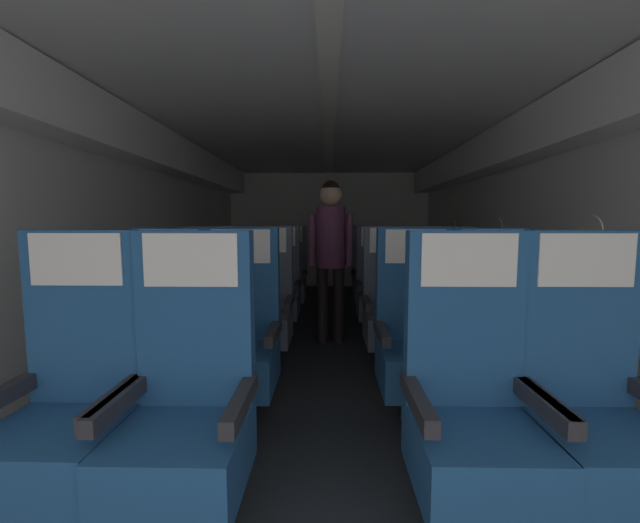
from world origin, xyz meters
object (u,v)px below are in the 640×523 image
seat_a_right_aisle (592,414)px  seat_e_right_aisle (406,279)px  seat_c_left_window (209,309)px  seat_b_left_aisle (239,342)px  seat_c_left_aisle (263,309)px  seat_a_left_aisle (186,413)px  seat_b_right_window (416,342)px  seat_b_right_aisle (494,343)px  seat_a_right_window (471,413)px  seat_e_left_aisle (288,279)px  seat_c_right_aisle (448,310)px  seat_e_right_window (371,279)px  seat_d_left_aisle (277,291)px  seat_d_right_window (379,291)px  seat_b_left_window (166,341)px  seat_a_left_window (69,410)px  seat_e_left_window (251,279)px  seat_d_right_aisle (422,291)px  flight_attendant (330,244)px  seat_c_right_window (392,310)px  seat_d_left_window (234,291)px

seat_a_right_aisle → seat_e_right_aisle: (-0.01, 3.42, 0.00)m
seat_c_left_window → seat_b_left_aisle: bearing=-62.9°
seat_c_left_aisle → seat_a_left_aisle: bearing=-89.8°
seat_b_right_window → seat_b_right_aisle: bearing=-2.3°
seat_a_right_window → seat_e_left_aisle: size_ratio=1.00×
seat_c_right_aisle → seat_e_right_window: (-0.44, 1.69, 0.00)m
seat_d_left_aisle → seat_d_right_window: size_ratio=1.00×
seat_b_left_window → seat_c_left_window: (-0.01, 0.86, 0.00)m
seat_a_right_window → seat_b_left_aisle: bearing=141.1°
seat_a_left_aisle → seat_b_right_window: same height
seat_a_left_window → seat_d_right_window: (1.47, 2.57, 0.00)m
seat_a_right_window → seat_d_left_aisle: size_ratio=1.00×
seat_d_left_aisle → seat_e_left_window: same height
seat_a_left_window → seat_a_right_aisle: bearing=0.3°
seat_a_right_window → seat_b_right_window: same height
seat_e_left_aisle → seat_e_right_window: bearing=-0.9°
seat_e_right_window → seat_a_left_aisle: bearing=-106.8°
seat_a_right_window → seat_c_right_aisle: same height
seat_e_left_window → seat_e_right_window: (1.49, -0.01, 0.00)m
seat_d_right_aisle → seat_c_left_aisle: bearing=-149.7°
seat_b_right_aisle → seat_c_right_aisle: 0.88m
seat_c_right_aisle → flight_attendant: bearing=144.2°
seat_a_left_aisle → seat_c_left_window: same height
seat_a_right_aisle → seat_b_left_window: (-1.91, 0.84, 0.00)m
seat_c_right_aisle → seat_c_right_window: 0.45m
seat_c_right_aisle → seat_b_right_window: bearing=-117.4°
seat_e_right_window → seat_a_right_window: bearing=-90.0°
seat_a_right_aisle → seat_d_right_aisle: 2.57m
seat_d_right_window → seat_e_right_aisle: bearing=62.8°
seat_b_right_aisle → seat_c_right_window: bearing=117.6°
seat_d_right_window → seat_e_left_aisle: (-1.02, 0.87, 0.00)m
seat_c_right_aisle → seat_d_right_window: size_ratio=1.00×
seat_e_right_window → seat_b_left_aisle: bearing=-112.1°
seat_a_left_window → seat_c_left_aisle: (0.44, 1.72, 0.00)m
seat_a_right_aisle → seat_b_right_aisle: same height
seat_c_right_window → seat_d_left_aisle: bearing=139.7°
seat_c_right_window → seat_d_left_window: (-1.47, 0.86, 0.00)m
seat_b_right_aisle → seat_d_right_window: (-0.45, 1.72, 0.00)m
seat_a_left_window → seat_c_left_window: (-0.00, 1.71, 0.00)m
seat_a_left_aisle → seat_b_right_aisle: size_ratio=1.00×
flight_attendant → seat_d_right_aisle: bearing=-160.2°
seat_b_left_window → seat_e_left_window: same height
seat_a_left_window → seat_e_right_aisle: same height
seat_b_left_aisle → seat_d_left_window: size_ratio=1.00×
seat_a_left_aisle → seat_b_left_aisle: bearing=90.5°
seat_b_left_window → seat_d_right_window: same height
seat_e_right_window → flight_attendant: flight_attendant is taller
seat_b_right_aisle → seat_d_right_aisle: bearing=90.0°
seat_a_right_aisle → seat_a_right_window: bearing=-179.1°
seat_a_left_window → seat_a_right_window: size_ratio=1.00×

